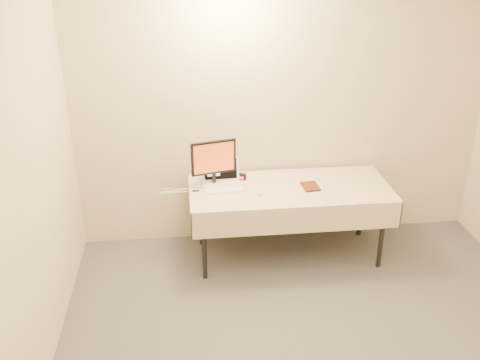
{
  "coord_description": "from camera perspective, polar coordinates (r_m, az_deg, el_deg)",
  "views": [
    {
      "loc": [
        -0.95,
        -2.32,
        2.89
      ],
      "look_at": [
        -0.47,
        1.99,
        0.86
      ],
      "focal_mm": 40.0,
      "sensor_mm": 36.0,
      "label": 1
    }
  ],
  "objects": [
    {
      "name": "clicker",
      "position": [
        4.81,
        2.08,
        -1.4
      ],
      "size": [
        0.06,
        0.09,
        0.02
      ],
      "primitive_type": "ellipsoid",
      "rotation": [
        0.0,
        0.0,
        0.21
      ],
      "color": "silver",
      "rests_on": "table"
    },
    {
      "name": "book",
      "position": [
        4.92,
        6.76,
        0.18
      ],
      "size": [
        0.15,
        0.03,
        0.2
      ],
      "primitive_type": "imported",
      "rotation": [
        0.0,
        0.0,
        0.07
      ],
      "color": "maroon",
      "rests_on": "table"
    },
    {
      "name": "back_wall",
      "position": [
        5.16,
        4.62,
        7.59
      ],
      "size": [
        4.0,
        0.1,
        2.7
      ],
      "primitive_type": "cube",
      "color": "beige",
      "rests_on": "ground"
    },
    {
      "name": "paper_form",
      "position": [
        4.98,
        8.36,
        -0.82
      ],
      "size": [
        0.11,
        0.27,
        0.0
      ],
      "primitive_type": "cube",
      "rotation": [
        0.0,
        0.0,
        -0.01
      ],
      "color": "#B8E3B5",
      "rests_on": "table"
    },
    {
      "name": "table",
      "position": [
        4.99,
        5.32,
        -1.39
      ],
      "size": [
        1.86,
        0.81,
        0.74
      ],
      "color": "black",
      "rests_on": "ground"
    },
    {
      "name": "laptop",
      "position": [
        4.96,
        -1.96,
        0.06
      ],
      "size": [
        0.36,
        0.32,
        0.24
      ],
      "rotation": [
        0.0,
        0.0,
        0.04
      ],
      "color": "white",
      "rests_on": "table"
    },
    {
      "name": "usb_dongle",
      "position": [
        4.88,
        -4.76,
        -1.16
      ],
      "size": [
        0.06,
        0.02,
        0.01
      ],
      "primitive_type": "cube",
      "rotation": [
        0.0,
        0.0,
        0.05
      ],
      "color": "black",
      "rests_on": "table"
    },
    {
      "name": "alarm_clock",
      "position": [
        5.09,
        -0.06,
        0.37
      ],
      "size": [
        0.14,
        0.08,
        0.05
      ],
      "rotation": [
        0.0,
        0.0,
        -0.26
      ],
      "color": "black",
      "rests_on": "table"
    },
    {
      "name": "monitor",
      "position": [
        4.89,
        -2.83,
        2.18
      ],
      "size": [
        0.42,
        0.18,
        0.44
      ],
      "rotation": [
        0.0,
        0.0,
        0.24
      ],
      "color": "black",
      "rests_on": "table"
    }
  ]
}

